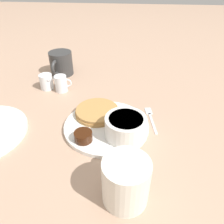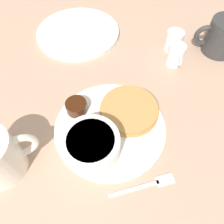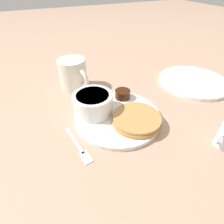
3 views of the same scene
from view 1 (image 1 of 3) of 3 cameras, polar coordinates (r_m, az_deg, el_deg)
name	(u,v)px [view 1 (image 1 of 3)]	position (r m, az deg, el deg)	size (l,w,h in m)	color
ground_plane	(106,128)	(0.63, -1.45, -4.07)	(4.00, 4.00, 0.00)	tan
plate	(106,126)	(0.63, -1.46, -3.65)	(0.24, 0.24, 0.01)	white
pancake_stack	(97,112)	(0.66, -3.89, 0.11)	(0.13, 0.13, 0.02)	#B78447
bowl	(126,126)	(0.57, 3.57, -3.77)	(0.11, 0.11, 0.06)	white
syrup_cup	(83,136)	(0.57, -7.52, -6.29)	(0.05, 0.05, 0.03)	#38190A
butter_ramekin	(128,137)	(0.56, 4.30, -6.54)	(0.04, 0.04, 0.04)	white
coffee_mug	(125,180)	(0.44, 3.49, -17.36)	(0.13, 0.09, 0.10)	silver
creamer_pitcher_near	(61,83)	(0.81, -13.14, 7.30)	(0.04, 0.07, 0.06)	white
creamer_pitcher_far	(46,81)	(0.84, -16.82, 7.64)	(0.05, 0.06, 0.06)	white
fork	(151,117)	(0.68, 10.03, -1.19)	(0.13, 0.03, 0.00)	silver
second_mug	(61,63)	(0.93, -13.18, 12.24)	(0.13, 0.09, 0.09)	#333333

